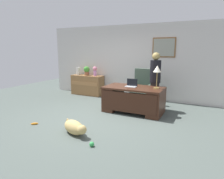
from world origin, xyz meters
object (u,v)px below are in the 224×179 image
Objects in this scene: credenza at (88,85)px; vase_with_flowers at (95,70)px; person_standing at (155,80)px; vase_empty at (78,71)px; potted_plant at (87,70)px; desk at (133,99)px; armchair at (142,89)px; desk_lamp at (157,70)px; dog_toy_bone at (34,124)px; dog_lying at (75,127)px; dog_toy_ball at (92,144)px; laptop at (131,85)px.

vase_with_flowers is at bearing 0.21° from credenza.
person_standing is 4.66× the size of vase_with_flowers.
vase_empty is 0.85× the size of potted_plant.
vase_empty reaches higher than desk.
desk_lamp is (0.69, -0.83, 0.74)m from armchair.
vase_with_flowers reaches higher than vase_empty.
vase_empty reaches higher than dog_toy_bone.
dog_lying is 8.15× the size of dog_toy_ball.
person_standing is (2.95, -0.77, 0.50)m from credenza.
dog_lying is at bearing -0.38° from dog_toy_bone.
dog_lying is 1.24m from dog_toy_bone.
dog_lying is 0.71m from dog_toy_ball.
credenza is at bearing 124.33° from dog_toy_ball.
dog_toy_bone is (-1.86, 0.32, -0.02)m from dog_toy_ball.
potted_plant is at bearing 170.30° from armchair.
dog_toy_bone is (0.67, -3.38, -0.37)m from credenza.
person_standing is (0.47, 0.58, 0.49)m from desk.
dog_lying is at bearing -105.96° from desk.
laptop is 1.04× the size of vase_empty.
armchair reaches higher than dog_lying.
desk_lamp reaches higher than vase_empty.
armchair reaches higher than laptop.
dog_toy_ball is (0.63, -0.31, -0.11)m from dog_lying.
credenza reaches higher than dog_toy_bone.
person_standing is at bearing 68.14° from dog_lying.
desk_lamp reaches higher than credenza.
credenza is at bearing 170.23° from armchair.
vase_empty is (-2.87, 0.42, 0.42)m from armchair.
dog_lying is at bearing -60.73° from credenza.
vase_with_flowers reaches higher than laptop.
desk is at bearing 74.04° from dog_lying.
dog_lying is 2.38× the size of laptop.
vase_empty is 1.75× the size of dog_toy_bone.
person_standing reaches higher than vase_with_flowers.
desk_lamp is at bearing 9.01° from desk.
desk is 2.14m from dog_lying.
desk is 3.27m from vase_empty.
vase_with_flowers reaches higher than desk.
desk_lamp is (3.12, -1.25, 0.86)m from credenza.
desk_lamp reaches higher than dog_toy_bone.
potted_plant reaches higher than vase_empty.
dog_lying is at bearing -100.16° from armchair.
credenza is 0.70m from vase_empty.
person_standing is (0.52, -0.35, 0.38)m from armchair.
dog_toy_ball is 0.53× the size of dog_toy_bone.
dog_toy_bone is at bearing -131.18° from person_standing.
vase_with_flowers reaches higher than dog_toy_bone.
potted_plant is at bearing 180.00° from vase_with_flowers.
vase_empty is 4.84m from dog_toy_ball.
potted_plant reaches higher than dog_toy_ball.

